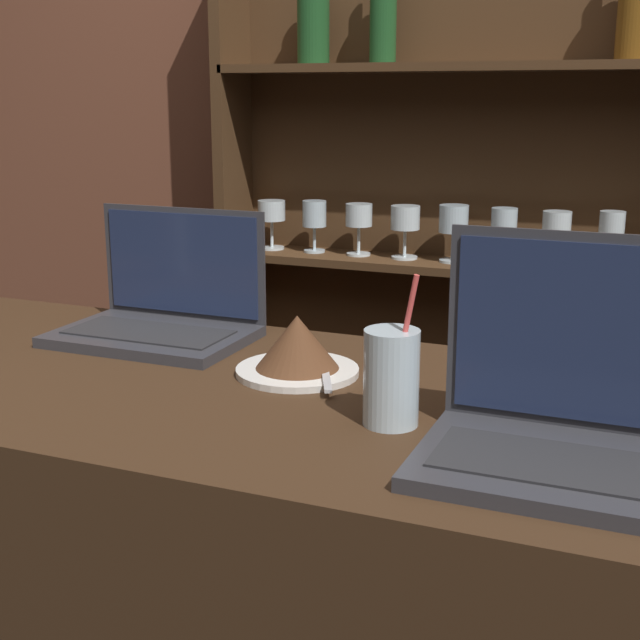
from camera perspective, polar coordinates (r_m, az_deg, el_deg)
back_wall at (r=2.26m, az=10.30°, el=12.13°), size 7.00×0.06×2.70m
back_shelf at (r=2.23m, az=8.59°, el=2.56°), size 1.20×0.18×1.86m
laptop_near at (r=1.55m, az=-10.02°, el=0.63°), size 0.32×0.22×0.22m
laptop_far at (r=1.05m, az=15.37°, el=-5.78°), size 0.31×0.22×0.26m
cake_plate at (r=1.33m, az=-1.46°, el=-1.82°), size 0.19×0.19×0.09m
water_glass at (r=1.12m, az=4.59°, el=-3.68°), size 0.07×0.07×0.20m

